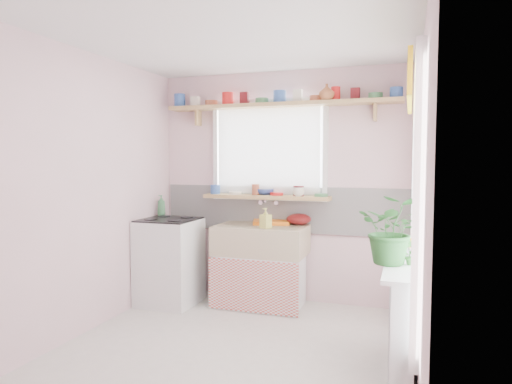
% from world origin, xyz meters
% --- Properties ---
extents(room, '(3.20, 3.20, 3.20)m').
position_xyz_m(room, '(0.66, 0.86, 1.37)').
color(room, silver).
rests_on(room, ground).
extents(sink_unit, '(0.95, 0.65, 1.11)m').
position_xyz_m(sink_unit, '(-0.15, 1.29, 0.43)').
color(sink_unit, white).
rests_on(sink_unit, ground).
extents(cooker, '(0.58, 0.58, 0.93)m').
position_xyz_m(cooker, '(-1.10, 1.05, 0.46)').
color(cooker, white).
rests_on(cooker, ground).
extents(radiator_ledge, '(0.22, 0.95, 0.78)m').
position_xyz_m(radiator_ledge, '(1.30, 0.20, 0.40)').
color(radiator_ledge, white).
rests_on(radiator_ledge, ground).
extents(windowsill, '(1.40, 0.22, 0.04)m').
position_xyz_m(windowsill, '(-0.15, 1.48, 1.14)').
color(windowsill, tan).
rests_on(windowsill, room).
extents(pine_shelf, '(2.52, 0.24, 0.04)m').
position_xyz_m(pine_shelf, '(0.00, 1.47, 2.12)').
color(pine_shelf, tan).
rests_on(pine_shelf, room).
extents(shelf_crockery, '(2.47, 0.11, 0.12)m').
position_xyz_m(shelf_crockery, '(-0.02, 1.47, 2.19)').
color(shelf_crockery, '#3359A5').
rests_on(shelf_crockery, pine_shelf).
extents(sill_crockery, '(1.35, 0.11, 0.12)m').
position_xyz_m(sill_crockery, '(-0.20, 1.48, 1.21)').
color(sill_crockery, '#3359A5').
rests_on(sill_crockery, windowsill).
extents(dish_tray, '(0.45, 0.38, 0.04)m').
position_xyz_m(dish_tray, '(-0.09, 1.47, 0.87)').
color(dish_tray, orange).
rests_on(dish_tray, sink_unit).
extents(colander, '(0.27, 0.27, 0.12)m').
position_xyz_m(colander, '(0.21, 1.50, 0.91)').
color(colander, '#611011').
rests_on(colander, sink_unit).
extents(jade_plant, '(0.49, 0.43, 0.51)m').
position_xyz_m(jade_plant, '(1.21, 0.23, 1.03)').
color(jade_plant, '#245C25').
rests_on(jade_plant, radiator_ledge).
extents(fruit_bowl, '(0.36, 0.36, 0.08)m').
position_xyz_m(fruit_bowl, '(1.33, 0.60, 0.82)').
color(fruit_bowl, white).
rests_on(fruit_bowl, radiator_ledge).
extents(herb_pot, '(0.13, 0.11, 0.20)m').
position_xyz_m(herb_pot, '(1.33, 0.24, 0.88)').
color(herb_pot, '#32702D').
rests_on(herb_pot, radiator_ledge).
extents(soap_bottle_sink, '(0.12, 0.12, 0.20)m').
position_xyz_m(soap_bottle_sink, '(-0.05, 1.15, 0.95)').
color(soap_bottle_sink, '#CECC5B').
rests_on(soap_bottle_sink, sink_unit).
extents(sill_cup, '(0.14, 0.14, 0.10)m').
position_xyz_m(sill_cup, '(0.22, 1.42, 1.21)').
color(sill_cup, '#EDE5CD').
rests_on(sill_cup, windowsill).
extents(sill_bowl, '(0.22, 0.22, 0.07)m').
position_xyz_m(sill_bowl, '(-0.18, 1.54, 1.19)').
color(sill_bowl, '#2D4392').
rests_on(sill_bowl, windowsill).
extents(shelf_vase, '(0.18, 0.18, 0.16)m').
position_xyz_m(shelf_vase, '(0.51, 1.41, 2.22)').
color(shelf_vase, '#9E5730').
rests_on(shelf_vase, pine_shelf).
extents(cooker_bottle, '(0.10, 0.10, 0.23)m').
position_xyz_m(cooker_bottle, '(-1.32, 1.27, 1.03)').
color(cooker_bottle, '#438651').
rests_on(cooker_bottle, cooker).
extents(fruit, '(0.20, 0.14, 0.10)m').
position_xyz_m(fruit, '(1.34, 0.61, 0.88)').
color(fruit, orange).
rests_on(fruit, fruit_bowl).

